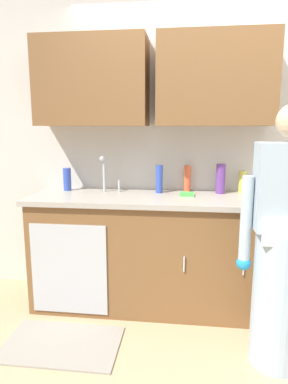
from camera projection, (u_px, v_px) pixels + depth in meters
The scene contains 14 objects.
ground_plane at pixel (224, 363), 2.18m from camera, with size 9.00×9.00×0.00m, color tan.
kitchen_wall_with_uppers at pixel (202, 129), 2.90m from camera, with size 4.80×0.44×2.70m.
counter_cabinet at pixel (150, 253), 2.85m from camera, with size 1.90×0.62×0.90m.
countertop at pixel (150, 198), 2.76m from camera, with size 1.96×0.66×0.04m, color #A8A093.
sink at pixel (105, 196), 2.81m from camera, with size 0.50×0.36×0.35m.
person_at_sink at pixel (283, 260), 2.07m from camera, with size 0.55×0.34×1.62m.
floor_mat at pixel (62, 344), 2.36m from camera, with size 0.80×0.50×0.01m, color gray.
bottle_water_short at pixel (221, 179), 2.85m from camera, with size 0.08×0.08×0.25m, color #66388C.
bottle_soap at pixel (242, 182), 2.88m from camera, with size 0.06×0.06×0.19m, color #D8D14C.
bottle_cleaner_spray at pixel (187, 179), 2.93m from camera, with size 0.06×0.06×0.22m, color #E05933.
bottle_water_tall at pixel (67, 179), 2.99m from camera, with size 0.07×0.07×0.20m, color #334CB2.
bottle_dish_liquid at pixel (159, 179), 2.87m from camera, with size 0.06×0.06×0.24m, color #334CB2.
cup_by_sink at pixel (247, 196), 2.49m from camera, with size 0.08×0.08×0.11m, color #B24C47.
sponge at pixel (187, 194), 2.76m from camera, with size 0.11×0.07×0.03m, color #4CBF4C.
Camera 1 is at (-0.27, -1.99, 1.48)m, focal length 31.81 mm.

